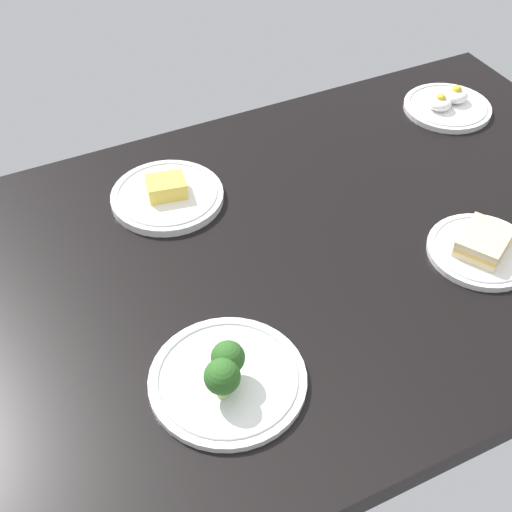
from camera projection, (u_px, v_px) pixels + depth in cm
name	position (u px, v px, depth cm)	size (l,w,h in cm)	color
dining_table	(256.00, 273.00, 116.53)	(155.44, 85.43, 4.00)	black
plate_broccoli	(227.00, 377.00, 96.71)	(22.42, 22.42, 7.81)	white
plate_cheese	(167.00, 195.00, 126.40)	(20.51, 20.51, 4.57)	white
plate_sandwich	(482.00, 248.00, 116.16)	(18.13, 18.13, 4.30)	white
plate_eggs	(448.00, 105.00, 148.07)	(18.45, 18.45, 4.91)	white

